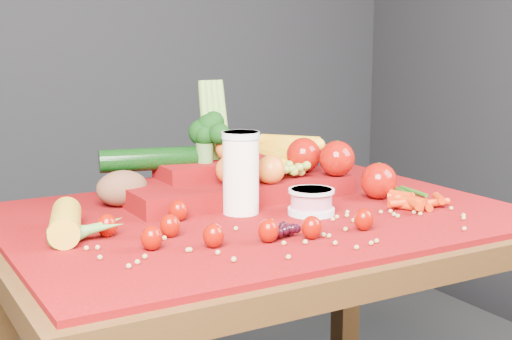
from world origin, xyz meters
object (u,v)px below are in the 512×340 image
produce_mound (247,171)px  milk_glass (241,170)px  yogurt_bowl (311,201)px  table (261,261)px

produce_mound → milk_glass: bearing=-123.7°
yogurt_bowl → milk_glass: bearing=146.8°
milk_glass → produce_mound: bearing=56.3°
milk_glass → produce_mound: size_ratio=0.28×
table → produce_mound: bearing=71.0°
produce_mound → table: bearing=-109.0°
milk_glass → yogurt_bowl: (0.12, -0.08, -0.06)m
table → produce_mound: (0.05, 0.15, 0.17)m
milk_glass → yogurt_bowl: size_ratio=1.75×
yogurt_bowl → table: bearing=142.9°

